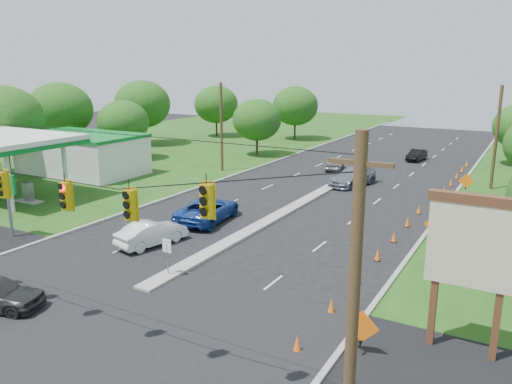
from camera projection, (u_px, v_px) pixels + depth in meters
The scene contains 40 objects.
ground at pixel (74, 329), 20.43m from camera, with size 160.00×160.00×0.00m, color black.
grass_left at pixel (28, 171), 51.68m from camera, with size 40.00×160.00×0.06m, color #1E4714.
cross_street at pixel (74, 329), 20.43m from camera, with size 160.00×14.00×0.02m, color black.
curb_left at pixel (242, 173), 50.58m from camera, with size 0.25×110.00×0.16m, color gray.
curb_right at pixel (452, 198), 40.91m from camera, with size 0.25×110.00×0.16m, color gray.
median at pixel (294, 208), 38.15m from camera, with size 1.00×34.00×0.18m, color gray.
median_sign at pixel (167, 250), 25.14m from camera, with size 0.55×0.06×2.05m.
signal_span at pixel (40, 219), 18.41m from camera, with size 25.60×0.32×9.00m.
utility_pole_far_left at pixel (221, 128), 50.64m from camera, with size 0.28×0.28×9.00m, color #422D1C.
utility_pole_far_right at pixel (496, 138), 42.89m from camera, with size 0.28×0.28×9.00m, color #422D1C.
gas_station at pixel (70, 151), 48.21m from camera, with size 18.40×19.70×5.20m.
pylon_sign at pixel (481, 252), 17.84m from camera, with size 5.90×2.30×6.12m.
cone_0 at pixel (297, 343), 18.73m from camera, with size 0.32×0.32×0.70m, color orange.
cone_1 at pixel (331, 306), 21.69m from camera, with size 0.32×0.32×0.70m, color orange.
cone_2 at pixel (357, 277), 24.64m from camera, with size 0.32×0.32×0.70m, color orange.
cone_3 at pixel (378, 255), 27.59m from camera, with size 0.32×0.32×0.70m, color orange.
cone_4 at pixel (394, 237), 30.55m from camera, with size 0.32×0.32×0.70m, color orange.
cone_5 at pixel (407, 222), 33.50m from camera, with size 0.32×0.32×0.70m, color orange.
cone_6 at pixel (419, 209), 36.45m from camera, with size 0.32×0.32×0.70m, color orange.
cone_7 at pixel (436, 200), 39.12m from camera, with size 0.32×0.32×0.70m, color orange.
cone_8 at pixel (444, 190), 42.07m from camera, with size 0.32×0.32×0.70m, color orange.
cone_9 at pixel (451, 182), 45.02m from camera, with size 0.32×0.32×0.70m, color orange.
cone_10 at pixel (457, 175), 47.98m from camera, with size 0.32×0.32×0.70m, color orange.
cone_11 at pixel (462, 169), 50.93m from camera, with size 0.32×0.32×0.70m, color orange.
cone_12 at pixel (467, 164), 53.88m from camera, with size 0.32×0.32×0.70m, color orange.
work_sign_0 at pixel (362, 328), 18.37m from camera, with size 1.27×0.58×1.37m.
work_sign_1 at pixel (435, 226), 30.18m from camera, with size 1.27×0.58×1.37m.
work_sign_2 at pixel (466, 182), 42.00m from camera, with size 1.27×0.58×1.37m.
tree_1 at pixel (4, 119), 48.64m from camera, with size 7.56×7.56×8.82m.
tree_2 at pixel (123, 122), 57.15m from camera, with size 5.88×5.88×6.86m.
tree_3 at pixel (143, 104), 68.16m from camera, with size 7.56×7.56×8.82m.
tree_4 at pixel (216, 104), 76.52m from camera, with size 6.72×6.72×7.84m.
tree_5 at pixel (257, 120), 59.84m from camera, with size 5.88×5.88×6.86m.
tree_6 at pixel (295, 106), 73.30m from camera, with size 6.72×6.72×7.84m.
tree_14 at pixel (60, 110), 58.99m from camera, with size 7.56×7.56×8.82m.
white_sedan at pixel (152, 233), 30.01m from camera, with size 1.56×4.46×1.47m, color white.
blue_pickup at pixel (208, 210), 34.69m from camera, with size 2.71×5.88×1.63m, color navy.
silver_car_far at pixel (353, 177), 45.21m from camera, with size 2.24×5.51×1.60m, color slate.
silver_car_oncoming at pixel (335, 163), 52.23m from camera, with size 1.70×4.23×1.44m, color gray.
dark_car_receding at pixel (417, 155), 57.38m from camera, with size 1.37×3.93×1.30m, color black.
Camera 1 is at (15.60, -12.38, 10.40)m, focal length 35.00 mm.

